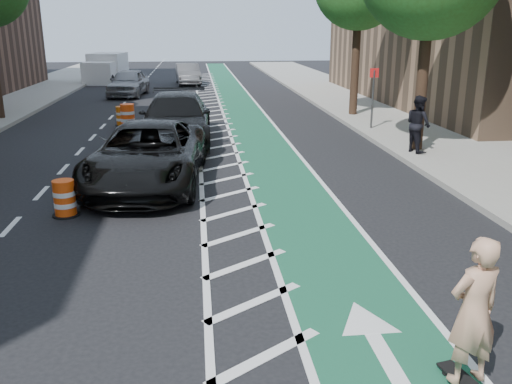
{
  "coord_description": "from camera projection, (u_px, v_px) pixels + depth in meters",
  "views": [
    {
      "loc": [
        0.73,
        -8.67,
        3.98
      ],
      "look_at": [
        1.77,
        0.73,
        1.1
      ],
      "focal_mm": 38.0,
      "sensor_mm": 36.0,
      "label": 1
    }
  ],
  "objects": [
    {
      "name": "ground",
      "position": [
        159.0,
        268.0,
        9.32
      ],
      "size": [
        120.0,
        120.0,
        0.0
      ],
      "primitive_type": "plane",
      "color": "black",
      "rests_on": "ground"
    },
    {
      "name": "bike_lane",
      "position": [
        262.0,
        145.0,
        19.15
      ],
      "size": [
        2.0,
        90.0,
        0.01
      ],
      "primitive_type": "cube",
      "color": "#164F36",
      "rests_on": "ground"
    },
    {
      "name": "buffer_strip",
      "position": [
        220.0,
        146.0,
        18.99
      ],
      "size": [
        1.4,
        90.0,
        0.01
      ],
      "primitive_type": "cube",
      "color": "silver",
      "rests_on": "ground"
    },
    {
      "name": "sidewalk_right",
      "position": [
        438.0,
        139.0,
        19.81
      ],
      "size": [
        5.0,
        90.0,
        0.15
      ],
      "primitive_type": "cube",
      "color": "gray",
      "rests_on": "ground"
    },
    {
      "name": "curb_right",
      "position": [
        373.0,
        140.0,
        19.55
      ],
      "size": [
        0.12,
        90.0,
        0.16
      ],
      "primitive_type": "cube",
      "color": "gray",
      "rests_on": "ground"
    },
    {
      "name": "sign_post",
      "position": [
        373.0,
        98.0,
        21.14
      ],
      "size": [
        0.35,
        0.08,
        2.47
      ],
      "color": "#4C4C4C",
      "rests_on": "ground"
    },
    {
      "name": "skateboard",
      "position": [
        465.0,
        381.0,
        6.22
      ],
      "size": [
        0.37,
        0.8,
        0.1
      ],
      "rotation": [
        0.0,
        0.0,
        0.21
      ],
      "color": "black",
      "rests_on": "ground"
    },
    {
      "name": "skateboarder",
      "position": [
        474.0,
        311.0,
        5.96
      ],
      "size": [
        0.72,
        0.55,
        1.76
      ],
      "primitive_type": "imported",
      "rotation": [
        0.0,
        0.0,
        3.35
      ],
      "color": "tan",
      "rests_on": "skateboard"
    },
    {
      "name": "suv_near",
      "position": [
        148.0,
        155.0,
        14.06
      ],
      "size": [
        3.18,
        6.04,
        1.62
      ],
      "primitive_type": "imported",
      "rotation": [
        0.0,
        0.0,
        -0.09
      ],
      "color": "black",
      "rests_on": "ground"
    },
    {
      "name": "suv_far",
      "position": [
        176.0,
        119.0,
        19.18
      ],
      "size": [
        2.57,
        6.04,
        1.74
      ],
      "primitive_type": "imported",
      "rotation": [
        0.0,
        0.0,
        -0.02
      ],
      "color": "black",
      "rests_on": "ground"
    },
    {
      "name": "car_silver",
      "position": [
        128.0,
        82.0,
        32.57
      ],
      "size": [
        2.42,
        4.9,
        1.61
      ],
      "primitive_type": "imported",
      "rotation": [
        0.0,
        0.0,
        -0.11
      ],
      "color": "gray",
      "rests_on": "ground"
    },
    {
      "name": "car_grey",
      "position": [
        188.0,
        74.0,
        39.18
      ],
      "size": [
        1.97,
        4.64,
        1.49
      ],
      "primitive_type": "imported",
      "rotation": [
        0.0,
        0.0,
        0.09
      ],
      "color": "#4F5053",
      "rests_on": "ground"
    },
    {
      "name": "pedestrian",
      "position": [
        418.0,
        124.0,
        17.13
      ],
      "size": [
        0.88,
        1.02,
        1.8
      ],
      "primitive_type": "imported",
      "rotation": [
        0.0,
        0.0,
        1.83
      ],
      "color": "black",
      "rests_on": "sidewalk_right"
    },
    {
      "name": "box_truck",
      "position": [
        106.0,
        69.0,
        40.78
      ],
      "size": [
        2.84,
        5.32,
        2.12
      ],
      "rotation": [
        0.0,
        0.0,
        -0.12
      ],
      "color": "white",
      "rests_on": "ground"
    },
    {
      "name": "barrel_a",
      "position": [
        65.0,
        199.0,
        11.84
      ],
      "size": [
        0.59,
        0.59,
        0.81
      ],
      "color": "#E6460C",
      "rests_on": "ground"
    },
    {
      "name": "barrel_b",
      "position": [
        128.0,
        117.0,
        22.28
      ],
      "size": [
        0.71,
        0.71,
        0.97
      ],
      "color": "#FF480D",
      "rests_on": "ground"
    },
    {
      "name": "barrel_c",
      "position": [
        122.0,
        117.0,
        22.77
      ],
      "size": [
        0.59,
        0.59,
        0.81
      ],
      "color": "#DB600B",
      "rests_on": "ground"
    }
  ]
}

